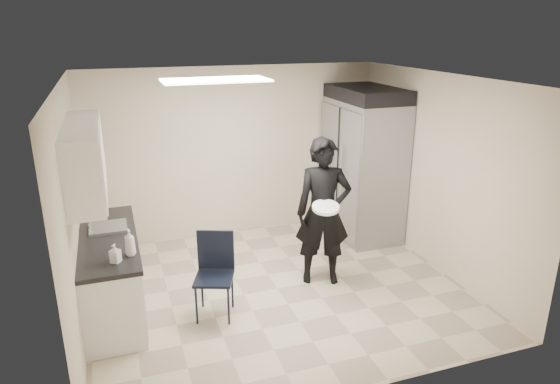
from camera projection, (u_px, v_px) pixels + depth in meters
name	position (u px, v px, depth m)	size (l,w,h in m)	color
floor	(277.00, 289.00, 6.30)	(4.50, 4.50, 0.00)	#C0B497
ceiling	(277.00, 79.00, 5.47)	(4.50, 4.50, 0.00)	silver
back_wall	(235.00, 152.00, 7.67)	(4.50, 4.50, 0.00)	beige
left_wall	(73.00, 214.00, 5.19)	(4.00, 4.00, 0.00)	beige
right_wall	(438.00, 174.00, 6.58)	(4.00, 4.00, 0.00)	beige
ceiling_panel	(215.00, 80.00, 5.65)	(1.20, 0.60, 0.02)	white
lower_counter	(111.00, 275.00, 5.74)	(0.60, 1.90, 0.86)	silver
countertop	(107.00, 239.00, 5.59)	(0.64, 1.95, 0.05)	black
sink	(109.00, 232.00, 5.83)	(0.42, 0.40, 0.14)	gray
faucet	(89.00, 222.00, 5.72)	(0.02, 0.02, 0.24)	silver
upper_cabinets	(85.00, 159.00, 5.25)	(0.35, 1.80, 0.75)	silver
towel_dispenser	(83.00, 153.00, 6.33)	(0.22, 0.30, 0.35)	black
notice_sticker_left	(75.00, 217.00, 5.30)	(0.00, 0.12, 0.07)	yellow
notice_sticker_right	(76.00, 215.00, 5.50)	(0.00, 0.12, 0.07)	yellow
commercial_fridge	(363.00, 169.00, 7.67)	(0.80, 1.35, 2.10)	gray
fridge_compressor	(367.00, 94.00, 7.30)	(0.80, 1.35, 0.20)	black
folding_chair	(214.00, 278.00, 5.58)	(0.42, 0.42, 0.94)	black
man_tuxedo	(323.00, 212.00, 6.23)	(0.69, 0.46, 1.89)	black
bucket_lid	(326.00, 207.00, 5.94)	(0.33, 0.33, 0.04)	silver
soap_bottle_a	(130.00, 242.00, 5.11)	(0.11, 0.11, 0.28)	white
soap_bottle_b	(115.00, 253.00, 4.96)	(0.09, 0.09, 0.20)	silver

